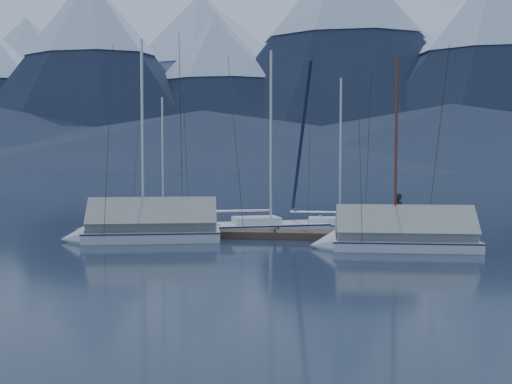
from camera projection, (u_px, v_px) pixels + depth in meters
The scene contains 10 objects.
ground at pixel (250, 243), 24.23m from camera, with size 1000.00×1000.00×0.00m, color black.
mountain_range at pixel (333, 87), 386.95m from camera, with size 877.00×584.00×150.50m.
dock at pixel (256, 235), 26.21m from camera, with size 18.00×1.50×0.54m.
mooring_posts at pixel (246, 230), 26.26m from camera, with size 15.12×1.52×0.35m.
sailboat_open_left at pixel (171, 226), 29.86m from camera, with size 6.19×2.85×7.91m.
sailboat_open_mid at pixel (281, 229), 28.19m from camera, with size 8.01×4.91×10.26m.
sailboat_open_right at pixel (349, 228), 28.59m from camera, with size 6.72×2.87×8.84m.
sailboat_covered_near at pixel (391, 239), 22.57m from camera, with size 6.95×2.97×8.93m.
sailboat_covered_far at pixel (140, 230), 24.94m from camera, with size 7.54×3.83×10.14m.
person at pixel (399, 213), 25.24m from camera, with size 0.68×0.44×1.85m, color black.
Camera 1 is at (3.62, -23.81, 3.57)m, focal length 38.00 mm.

